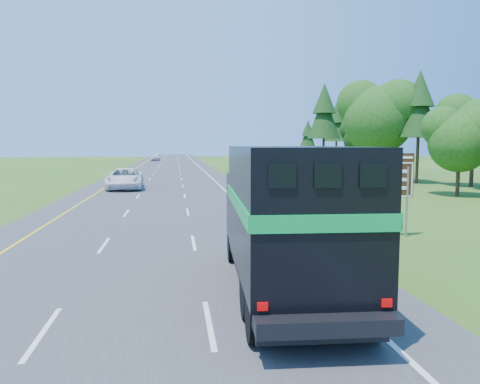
# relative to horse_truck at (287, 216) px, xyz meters

# --- Properties ---
(ground) EXTENTS (300.00, 300.00, 0.00)m
(ground) POSITION_rel_horse_truck_xyz_m (-4.11, -3.94, -2.21)
(ground) COLOR #2C5115
(ground) RESTS_ON ground
(road) EXTENTS (15.00, 260.00, 0.04)m
(road) POSITION_rel_horse_truck_xyz_m (-4.11, 46.06, -2.19)
(road) COLOR #38383A
(road) RESTS_ON ground
(lane_markings) EXTENTS (11.15, 260.00, 0.01)m
(lane_markings) POSITION_rel_horse_truck_xyz_m (-4.11, 46.06, -2.17)
(lane_markings) COLOR yellow
(lane_markings) RESTS_ON road
(tree_wall_right) EXTENTS (16.00, 100.00, 12.00)m
(tree_wall_right) POSITION_rel_horse_truck_xyz_m (21.89, 26.06, 3.79)
(tree_wall_right) COLOR #194011
(tree_wall_right) RESTS_ON ground
(horse_truck) EXTENTS (3.35, 9.32, 4.06)m
(horse_truck) POSITION_rel_horse_truck_xyz_m (0.00, 0.00, 0.00)
(horse_truck) COLOR black
(horse_truck) RESTS_ON road
(white_suv) EXTENTS (3.43, 7.00, 1.91)m
(white_suv) POSITION_rel_horse_truck_xyz_m (-7.59, 31.62, -1.22)
(white_suv) COLOR white
(white_suv) RESTS_ON road
(far_car) EXTENTS (2.12, 4.99, 1.68)m
(far_car) POSITION_rel_horse_truck_xyz_m (-7.74, 104.66, -1.33)
(far_car) COLOR silver
(far_car) RESTS_ON road
(exit_sign) EXTENTS (2.22, 0.20, 3.77)m
(exit_sign) POSITION_rel_horse_truck_xyz_m (6.45, 7.22, 0.23)
(exit_sign) COLOR gray
(exit_sign) RESTS_ON ground
(delineator) EXTENTS (0.09, 0.05, 1.06)m
(delineator) POSITION_rel_horse_truck_xyz_m (4.33, 16.17, -1.64)
(delineator) COLOR #F8570D
(delineator) RESTS_ON ground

